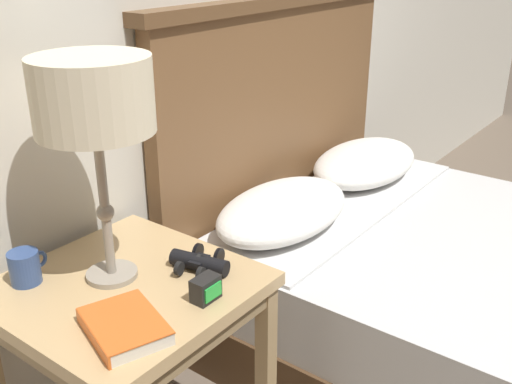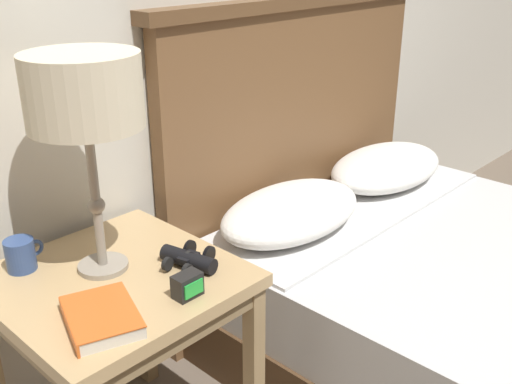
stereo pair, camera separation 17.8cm
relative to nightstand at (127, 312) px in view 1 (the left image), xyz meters
name	(u,v)px [view 1 (the left image)]	position (x,y,z in m)	size (l,w,h in m)	color
nightstand	(127,312)	(0.00, 0.00, 0.00)	(0.58, 0.58, 0.63)	tan
bed	(490,298)	(1.07, -0.62, -0.27)	(1.45, 2.06, 1.24)	#4E3520
table_lamp	(93,101)	(0.00, 0.05, 0.54)	(0.28, 0.28, 0.56)	gray
book_on_nightstand	(124,327)	(-0.14, -0.16, 0.10)	(0.21, 0.24, 0.03)	silver
binoculars_pair	(200,262)	(0.16, -0.11, 0.11)	(0.15, 0.16, 0.05)	black
coffee_mug	(25,267)	(-0.14, 0.20, 0.13)	(0.10, 0.08, 0.08)	#334C84
alarm_clock	(206,289)	(0.07, -0.21, 0.11)	(0.07, 0.05, 0.06)	black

